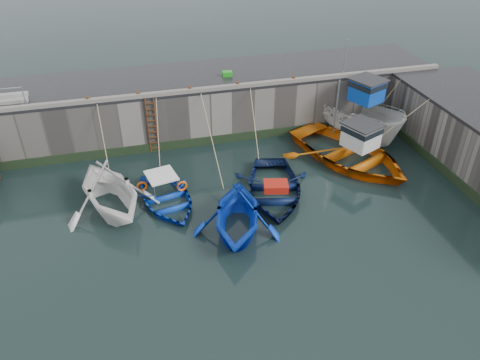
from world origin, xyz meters
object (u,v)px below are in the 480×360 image
object	(u,v)px
boat_near_white	(112,209)
bollard_e	(294,79)
ladder	(152,126)
boat_near_blacktrim	(237,230)
bollard_a	(88,99)
boat_near_blue	(167,203)
boat_near_navy	(273,194)
bollard_d	(238,85)
boat_far_white	(355,116)
fish_crate	(227,74)
boat_far_orange	(349,153)
bollard_c	(190,89)
bollard_b	(138,94)

from	to	relation	value
boat_near_white	bollard_e	size ratio (longest dim) A/B	18.48
ladder	boat_near_blacktrim	size ratio (longest dim) A/B	0.68
boat_near_blacktrim	bollard_a	world-z (taller)	bollard_a
boat_near_blue	boat_near_blacktrim	size ratio (longest dim) A/B	0.97
ladder	boat_near_blacktrim	xyz separation A→B (m)	(2.70, -7.69, -1.59)
boat_near_white	boat_near_navy	size ratio (longest dim) A/B	0.96
bollard_a	boat_near_blacktrim	bearing A→B (deg)	-54.63
boat_near_blue	bollard_e	size ratio (longest dim) A/B	16.15
bollard_d	boat_near_blacktrim	bearing A→B (deg)	-104.69
boat_near_blacktrim	boat_near_navy	size ratio (longest dim) A/B	0.87
boat_near_navy	boat_far_white	size ratio (longest dim) A/B	0.75
ladder	fish_crate	xyz separation A→B (m)	(4.63, 2.07, 1.70)
boat_near_blue	bollard_d	bearing A→B (deg)	36.06
boat_far_orange	bollard_c	bearing A→B (deg)	129.95
ladder	boat_far_orange	size ratio (longest dim) A/B	0.37
bollard_a	bollard_d	size ratio (longest dim) A/B	1.00
boat_far_white	fish_crate	bearing A→B (deg)	134.71
boat_near_navy	bollard_b	bearing A→B (deg)	147.08
boat_near_blue	bollard_c	size ratio (longest dim) A/B	16.15
boat_near_white	bollard_c	distance (m)	7.66
boat_far_orange	bollard_c	size ratio (longest dim) A/B	30.88
ladder	boat_near_blacktrim	distance (m)	8.30
ladder	boat_near_navy	distance (m)	7.64
boat_near_blue	fish_crate	xyz separation A→B (m)	(4.59, 6.97, 3.29)
boat_near_blue	bollard_b	distance (m)	6.21
boat_near_navy	boat_far_white	distance (m)	8.11
fish_crate	bollard_e	world-z (taller)	bollard_e
boat_near_blue	boat_near_blacktrim	distance (m)	3.85
bollard_c	bollard_d	bearing A→B (deg)	0.00
boat_near_blacktrim	fish_crate	xyz separation A→B (m)	(1.94, 9.76, 3.29)
boat_near_blacktrim	boat_near_navy	xyz separation A→B (m)	(2.37, 2.20, 0.00)
boat_far_orange	boat_near_blue	bearing A→B (deg)	164.56
boat_far_white	bollard_a	distance (m)	14.72
bollard_b	bollard_e	bearing A→B (deg)	0.00
fish_crate	boat_far_white	bearing A→B (deg)	-17.34
boat_far_white	bollard_e	bearing A→B (deg)	140.22
boat_near_blacktrim	boat_near_navy	bearing A→B (deg)	59.57
boat_near_white	fish_crate	bearing A→B (deg)	25.00
boat_near_blacktrim	boat_far_orange	bearing A→B (deg)	46.60
bollard_c	bollard_d	xyz separation A→B (m)	(2.60, 0.00, 0.00)
bollard_a	bollard_d	distance (m)	7.80
boat_far_white	bollard_e	xyz separation A→B (m)	(-3.52, 1.04, 2.21)
bollard_a	bollard_e	bearing A→B (deg)	0.00
ladder	boat_near_blacktrim	bearing A→B (deg)	-70.67
boat_near_blacktrim	fish_crate	bearing A→B (deg)	95.52
boat_far_orange	bollard_d	xyz separation A→B (m)	(-5.09, 3.89, 2.82)
boat_far_white	bollard_e	size ratio (longest dim) A/B	25.55
bollard_b	bollard_e	size ratio (longest dim) A/B	1.00
ladder	boat_near_blue	xyz separation A→B (m)	(0.04, -4.90, -1.59)
boat_far_white	boat_far_orange	size ratio (longest dim) A/B	0.83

